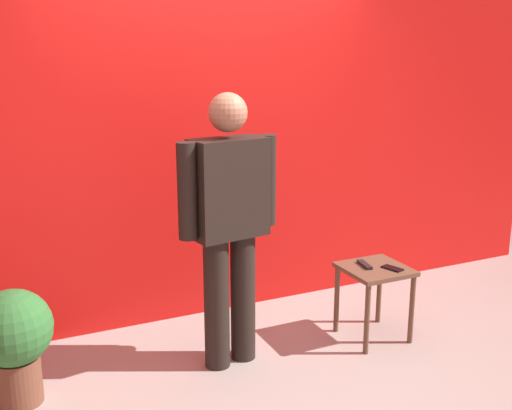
{
  "coord_description": "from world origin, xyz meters",
  "views": [
    {
      "loc": [
        -1.59,
        -2.98,
        1.98
      ],
      "look_at": [
        0.07,
        0.55,
        0.98
      ],
      "focal_mm": 42.66,
      "sensor_mm": 36.0,
      "label": 1
    }
  ],
  "objects_px": {
    "tv_remote": "(365,265)",
    "potted_plant": "(14,338)",
    "standing_person": "(229,218)",
    "cell_phone": "(392,268)",
    "side_table": "(375,280)"
  },
  "relations": [
    {
      "from": "tv_remote",
      "to": "potted_plant",
      "type": "bearing_deg",
      "value": -173.02
    },
    {
      "from": "tv_remote",
      "to": "potted_plant",
      "type": "height_order",
      "value": "potted_plant"
    },
    {
      "from": "standing_person",
      "to": "tv_remote",
      "type": "height_order",
      "value": "standing_person"
    },
    {
      "from": "cell_phone",
      "to": "standing_person",
      "type": "bearing_deg",
      "value": 153.19
    },
    {
      "from": "cell_phone",
      "to": "potted_plant",
      "type": "xyz_separation_m",
      "value": [
        -2.42,
        0.26,
        -0.12
      ]
    },
    {
      "from": "standing_person",
      "to": "tv_remote",
      "type": "bearing_deg",
      "value": -3.18
    },
    {
      "from": "standing_person",
      "to": "potted_plant",
      "type": "relative_size",
      "value": 2.53
    },
    {
      "from": "cell_phone",
      "to": "potted_plant",
      "type": "relative_size",
      "value": 0.21
    },
    {
      "from": "side_table",
      "to": "cell_phone",
      "type": "xyz_separation_m",
      "value": [
        0.08,
        -0.08,
        0.1
      ]
    },
    {
      "from": "standing_person",
      "to": "potted_plant",
      "type": "distance_m",
      "value": 1.41
    },
    {
      "from": "tv_remote",
      "to": "standing_person",
      "type": "bearing_deg",
      "value": -172.99
    },
    {
      "from": "side_table",
      "to": "potted_plant",
      "type": "bearing_deg",
      "value": 175.61
    },
    {
      "from": "cell_phone",
      "to": "tv_remote",
      "type": "relative_size",
      "value": 0.85
    },
    {
      "from": "side_table",
      "to": "cell_phone",
      "type": "bearing_deg",
      "value": -43.94
    },
    {
      "from": "standing_person",
      "to": "side_table",
      "type": "bearing_deg",
      "value": -5.79
    }
  ]
}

